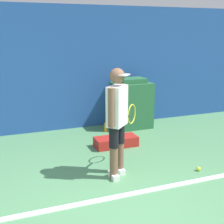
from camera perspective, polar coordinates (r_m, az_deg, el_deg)
back_wall at (r=6.76m, az=-11.34°, el=7.60°), size 24.00×0.10×2.66m
court_baseline at (r=4.16m, az=-2.28°, el=-15.82°), size 21.60×0.10×0.01m
tennis_player at (r=4.50m, az=1.00°, el=-1.09°), size 0.74×0.72×1.62m
tennis_ball at (r=5.11m, az=15.53°, el=-9.98°), size 0.07×0.07×0.07m
covered_chair at (r=7.01m, az=3.56°, el=1.49°), size 0.83×0.63×1.12m
equipment_bag at (r=5.91m, az=0.73°, el=-5.43°), size 0.80×0.35×0.19m
water_bottle at (r=6.75m, az=-1.13°, el=-2.75°), size 0.07×0.07×0.23m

